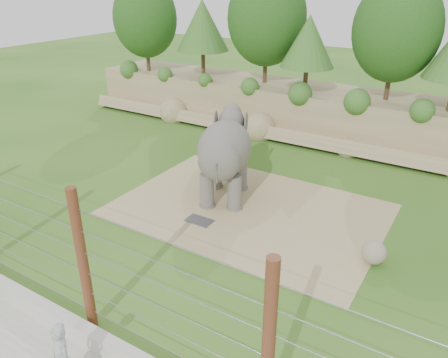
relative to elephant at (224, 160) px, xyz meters
The scene contains 8 objects.
ground 3.88m from the elephant, 76.07° to the right, with size 90.00×90.00×0.00m, color #2A6119.
back_embankment 9.67m from the elephant, 81.23° to the left, with size 30.00×5.52×8.77m.
dirt_patch 2.17m from the elephant, 16.46° to the right, with size 10.00×7.00×0.02m, color tan.
drain_grate 2.68m from the elephant, 84.18° to the right, with size 1.00×0.60×0.03m, color #262628.
elephant is the anchor object (origin of this frame).
stone_ball 6.61m from the elephant, 12.04° to the right, with size 0.77×0.77×0.77m, color gray.
retaining_wall 8.56m from the elephant, 84.27° to the right, with size 26.00×0.35×0.50m, color #B3B1A6.
barrier_fence 7.95m from the elephant, 83.91° to the right, with size 20.26×0.26×4.00m.
Camera 1 is at (7.47, -10.08, 8.31)m, focal length 35.00 mm.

